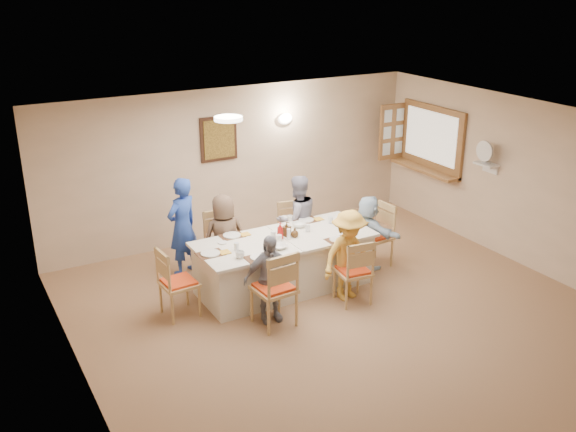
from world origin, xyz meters
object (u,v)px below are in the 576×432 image
diner_back_left (225,238)px  serving_hatch (432,139)px  chair_front_right (353,270)px  diner_front_right (348,255)px  chair_back_left (222,245)px  diner_back_right (297,220)px  dining_table (285,263)px  desk_fan (486,155)px  chair_right_end (375,235)px  diner_right_end (368,232)px  caregiver (182,227)px  chair_left_end (179,282)px  diner_front_left (269,279)px  condiment_ketchup (280,231)px  chair_front_left (274,287)px  chair_back_right (293,232)px

diner_back_left → serving_hatch: bearing=-169.3°
chair_front_right → diner_front_right: diner_front_right is taller
chair_back_left → diner_front_right: bearing=-43.4°
chair_back_left → diner_back_right: bearing=1.8°
dining_table → desk_fan: bearing=-5.0°
chair_right_end → diner_back_left: 2.26m
chair_front_right → chair_right_end: chair_right_end is taller
diner_right_end → caregiver: (-2.47, 1.15, 0.17)m
chair_left_end → diner_front_left: (0.95, -0.68, 0.11)m
chair_front_right → chair_left_end: size_ratio=0.98×
chair_right_end → condiment_ketchup: size_ratio=4.11×
chair_front_left → diner_back_right: (1.20, 1.48, 0.17)m
caregiver → diner_back_right: bearing=140.1°
chair_left_end → condiment_ketchup: (1.49, 0.01, 0.40)m
chair_right_end → diner_back_right: 1.19m
dining_table → caregiver: (-1.05, 1.15, 0.36)m
diner_back_right → diner_front_right: size_ratio=1.09×
diner_front_left → chair_left_end: bearing=150.4°
diner_front_right → diner_right_end: size_ratio=1.12×
dining_table → diner_back_right: diner_back_right is taller
chair_front_right → diner_right_end: size_ratio=0.82×
condiment_ketchup → serving_hatch: bearing=16.4°
chair_right_end → diner_front_right: diner_front_right is taller
caregiver → diner_back_left: bearing=109.7°
chair_back_right → diner_front_left: size_ratio=0.77×
chair_front_right → diner_back_right: (0.00, 1.48, 0.22)m
diner_back_right → diner_front_right: 1.36m
dining_table → caregiver: 1.60m
chair_back_left → chair_right_end: chair_right_end is taller
diner_right_end → condiment_ketchup: size_ratio=4.81×
chair_back_right → dining_table: bearing=-116.1°
dining_table → chair_front_left: bearing=-126.9°
chair_front_left → serving_hatch: bearing=-159.4°
chair_right_end → diner_front_right: bearing=-57.7°
chair_left_end → diner_back_left: diner_back_left is taller
chair_right_end → chair_back_left: bearing=-113.7°
diner_front_left → chair_back_left: bearing=96.0°
desk_fan → chair_front_right: 3.03m
chair_front_left → chair_right_end: (2.15, 0.80, -0.03)m
desk_fan → chair_back_left: 4.27m
chair_front_right → diner_back_left: size_ratio=0.73×
chair_back_right → caregiver: bearing=178.8°
chair_left_end → diner_front_right: (2.15, -0.68, 0.16)m
chair_front_right → chair_right_end: size_ratio=0.96×
chair_back_right → chair_right_end: size_ratio=0.93×
dining_table → chair_back_right: chair_back_right is taller
serving_hatch → caregiver: 4.61m
desk_fan → diner_back_left: 4.20m
dining_table → chair_front_left: 1.01m
diner_front_right → condiment_ketchup: 0.99m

